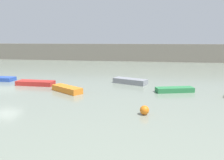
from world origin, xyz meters
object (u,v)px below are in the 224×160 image
at_px(rowboat_red, 36,83).
at_px(rowboat_grey, 130,81).
at_px(rowboat_orange, 67,89).
at_px(rowboat_green, 175,90).
at_px(mooring_buoy, 144,110).

relative_size(rowboat_red, rowboat_grey, 1.07).
height_order(rowboat_orange, rowboat_green, rowboat_orange).
relative_size(rowboat_orange, rowboat_grey, 0.92).
xyz_separation_m(rowboat_red, rowboat_green, (13.55, -0.70, -0.01)).
bearing_deg(mooring_buoy, rowboat_grey, 100.36).
relative_size(rowboat_red, mooring_buoy, 6.58).
xyz_separation_m(rowboat_grey, rowboat_green, (4.19, -3.06, -0.06)).
distance_m(rowboat_red, mooring_buoy, 13.16).
distance_m(rowboat_green, mooring_buoy, 6.86).
bearing_deg(mooring_buoy, rowboat_orange, 144.82).
xyz_separation_m(rowboat_grey, mooring_buoy, (1.73, -9.46, 0.02)).
bearing_deg(rowboat_green, rowboat_red, 160.56).
bearing_deg(rowboat_green, rowboat_grey, 127.39).
xyz_separation_m(rowboat_red, rowboat_orange, (4.21, -2.25, 0.03)).
bearing_deg(rowboat_red, rowboat_grey, 14.69).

